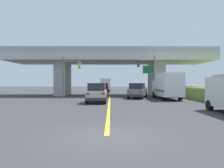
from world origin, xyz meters
TOP-DOWN VIEW (x-y plane):
  - ground at (0.00, 25.57)m, footprint 160.00×160.00m
  - overpass_bridge at (0.00, 25.57)m, footprint 32.25×8.20m
  - lane_divider_stripe at (0.00, 11.51)m, footprint 0.20×23.01m
  - suv_lead at (-1.27, 13.17)m, footprint 1.95×4.61m
  - suv_crossing at (3.71, 18.94)m, footprint 3.24×5.17m
  - box_truck at (7.20, 17.41)m, footprint 2.33×6.90m
  - sedan_oncoming at (-1.23, 32.29)m, footprint 1.98×4.62m
  - traffic_signal_nearside at (5.48, 20.30)m, footprint 2.48×0.36m
  - traffic_signal_farside at (-5.48, 19.53)m, footprint 2.41×0.36m
  - highway_sign at (5.99, 23.38)m, footprint 1.78×0.17m
  - semi_truck_distant at (-1.09, 41.91)m, footprint 2.33×6.61m

SIDE VIEW (x-z plane):
  - ground at x=0.00m, z-range 0.00..0.00m
  - lane_divider_stripe at x=0.00m, z-range 0.00..0.01m
  - suv_lead at x=-1.27m, z-range 0.00..2.02m
  - sedan_oncoming at x=-1.23m, z-range 0.00..2.02m
  - suv_crossing at x=3.71m, z-range 0.01..2.03m
  - semi_truck_distant at x=-1.09m, z-range 0.08..3.15m
  - box_truck at x=7.20m, z-range 0.07..3.28m
  - traffic_signal_farside at x=-5.48m, z-range 0.73..6.29m
  - highway_sign at x=5.99m, z-range 1.21..6.13m
  - traffic_signal_nearside at x=5.48m, z-range 0.77..6.64m
  - overpass_bridge at x=0.00m, z-range 1.50..8.90m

